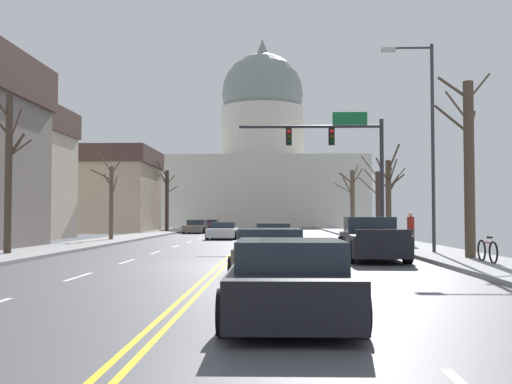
{
  "coord_description": "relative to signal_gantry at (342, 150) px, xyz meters",
  "views": [
    {
      "loc": [
        1.68,
        -19.02,
        1.63
      ],
      "look_at": [
        0.45,
        23.11,
        3.29
      ],
      "focal_mm": 41.72,
      "sensor_mm": 36.0,
      "label": 1
    }
  ],
  "objects": [
    {
      "name": "street_lamp_right",
      "position": [
        2.51,
        -8.12,
        -0.09
      ],
      "size": [
        2.13,
        0.24,
        8.54
      ],
      "color": "#333338",
      "rests_on": "ground"
    },
    {
      "name": "bare_tree_06",
      "position": [
        3.21,
        3.47,
        -2.41
      ],
      "size": [
        1.96,
        1.83,
        5.7
      ],
      "color": "#4C3D2D",
      "rests_on": "ground"
    },
    {
      "name": "bare_tree_01",
      "position": [
        -13.92,
        4.36,
        -2.52
      ],
      "size": [
        2.07,
        2.02,
        5.39
      ],
      "color": "brown",
      "rests_on": "ground"
    },
    {
      "name": "ground",
      "position": [
        -5.44,
        -13.46,
        -5.2
      ],
      "size": [
        20.0,
        180.0,
        0.2
      ],
      "color": "#4C4C52"
    },
    {
      "name": "signal_gantry",
      "position": [
        0.0,
        0.0,
        0.0
      ],
      "size": [
        7.91,
        0.41,
        7.16
      ],
      "color": "#28282D",
      "rests_on": "ground"
    },
    {
      "name": "sedan_oncoming_00",
      "position": [
        -7.23,
        8.56,
        -4.67
      ],
      "size": [
        2.16,
        4.35,
        1.16
      ],
      "color": "silver",
      "rests_on": "ground"
    },
    {
      "name": "capitol_building",
      "position": [
        -5.44,
        59.61,
        4.26
      ],
      "size": [
        30.34,
        21.49,
        29.33
      ],
      "color": "beige",
      "rests_on": "ground"
    },
    {
      "name": "pedestrian_00",
      "position": [
        2.87,
        -3.58,
        -4.17
      ],
      "size": [
        0.35,
        0.34,
        1.64
      ],
      "color": "#4C4238",
      "rests_on": "ground"
    },
    {
      "name": "sedan_oncoming_01",
      "position": [
        -10.82,
        21.97,
        -4.65
      ],
      "size": [
        2.15,
        4.73,
        1.23
      ],
      "color": "#6B6056",
      "rests_on": "ground"
    },
    {
      "name": "pickup_truck_near_01",
      "position": [
        -0.12,
        -10.28,
        -4.51
      ],
      "size": [
        2.34,
        5.75,
        1.57
      ],
      "color": "black",
      "rests_on": "ground"
    },
    {
      "name": "bare_tree_03",
      "position": [
        -14.25,
        25.66,
        -1.89
      ],
      "size": [
        2.17,
        2.68,
        6.77
      ],
      "color": "#423328",
      "rests_on": "ground"
    },
    {
      "name": "flank_building_01",
      "position": [
        -21.32,
        24.29,
        -1.16
      ],
      "size": [
        12.21,
        10.15,
        8.02
      ],
      "color": "tan",
      "rests_on": "ground"
    },
    {
      "name": "sedan_oncoming_02",
      "position": [
        -10.64,
        31.12,
        -4.66
      ],
      "size": [
        2.22,
        4.64,
        1.18
      ],
      "color": "#B71414",
      "rests_on": "ground"
    },
    {
      "name": "bare_tree_02",
      "position": [
        3.28,
        7.58,
        -2.75
      ],
      "size": [
        2.33,
        1.68,
        5.47
      ],
      "color": "#423328",
      "rests_on": "ground"
    },
    {
      "name": "bicycle_parked",
      "position": [
        3.12,
        -13.12,
        -4.74
      ],
      "size": [
        0.12,
        1.77,
        0.85
      ],
      "color": "black",
      "rests_on": "ground"
    },
    {
      "name": "bare_tree_05",
      "position": [
        -14.28,
        -9.23,
        -1.74
      ],
      "size": [
        1.88,
        1.8,
        6.33
      ],
      "color": "#423328",
      "rests_on": "ground"
    },
    {
      "name": "sedan_near_03",
      "position": [
        -3.51,
        -23.05,
        -4.63
      ],
      "size": [
        2.06,
        4.55,
        1.25
      ],
      "color": "black",
      "rests_on": "ground"
    },
    {
      "name": "sedan_near_02",
      "position": [
        -3.84,
        -16.7,
        -4.62
      ],
      "size": [
        2.06,
        4.29,
        1.29
      ],
      "color": "#6B6056",
      "rests_on": "ground"
    },
    {
      "name": "bare_tree_04",
      "position": [
        3.21,
        -11.15,
        -1.79
      ],
      "size": [
        2.05,
        1.46,
        6.75
      ],
      "color": "#4C3D2D",
      "rests_on": "ground"
    },
    {
      "name": "bare_tree_00",
      "position": [
        2.62,
        15.67,
        -2.31
      ],
      "size": [
        2.29,
        1.71,
        5.67
      ],
      "color": "brown",
      "rests_on": "ground"
    },
    {
      "name": "sedan_near_00",
      "position": [
        -3.77,
        -3.17,
        -4.63
      ],
      "size": [
        2.07,
        4.66,
        1.26
      ],
      "color": "#6B6056",
      "rests_on": "ground"
    }
  ]
}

